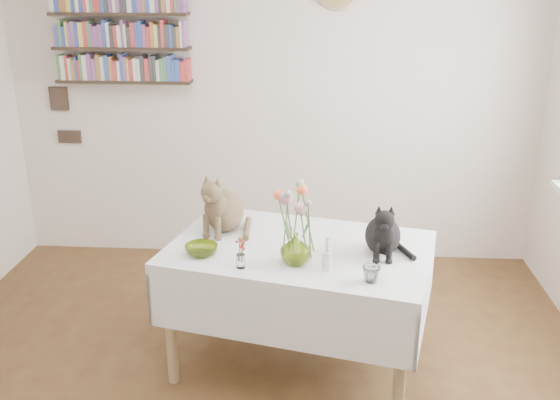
# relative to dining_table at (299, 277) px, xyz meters

# --- Properties ---
(room) EXTENTS (4.08, 4.58, 2.58)m
(room) POSITION_rel_dining_table_xyz_m (-0.26, -0.70, 0.69)
(room) COLOR brown
(room) RESTS_ON ground
(dining_table) EXTENTS (1.57, 1.20, 0.75)m
(dining_table) POSITION_rel_dining_table_xyz_m (0.00, 0.00, 0.00)
(dining_table) COLOR white
(dining_table) RESTS_ON room
(tabby_cat) EXTENTS (0.34, 0.38, 0.36)m
(tabby_cat) POSITION_rel_dining_table_xyz_m (-0.44, 0.22, 0.37)
(tabby_cat) COLOR brown
(tabby_cat) RESTS_ON dining_table
(black_cat) EXTENTS (0.22, 0.27, 0.31)m
(black_cat) POSITION_rel_dining_table_xyz_m (0.44, -0.05, 0.34)
(black_cat) COLOR black
(black_cat) RESTS_ON dining_table
(flower_vase) EXTENTS (0.21, 0.21, 0.17)m
(flower_vase) POSITION_rel_dining_table_xyz_m (-0.01, -0.21, 0.27)
(flower_vase) COLOR #9FB832
(flower_vase) RESTS_ON dining_table
(green_bowl) EXTENTS (0.24, 0.24, 0.05)m
(green_bowl) POSITION_rel_dining_table_xyz_m (-0.51, -0.14, 0.21)
(green_bowl) COLOR #9FB832
(green_bowl) RESTS_ON dining_table
(drinking_glass) EXTENTS (0.09, 0.09, 0.08)m
(drinking_glass) POSITION_rel_dining_table_xyz_m (0.36, -0.39, 0.22)
(drinking_glass) COLOR white
(drinking_glass) RESTS_ON dining_table
(candlestick) EXTENTS (0.05, 0.05, 0.18)m
(candlestick) POSITION_rel_dining_table_xyz_m (0.15, -0.28, 0.24)
(candlestick) COLOR white
(candlestick) RESTS_ON dining_table
(berry_jar) EXTENTS (0.04, 0.04, 0.18)m
(berry_jar) POSITION_rel_dining_table_xyz_m (-0.29, -0.28, 0.26)
(berry_jar) COLOR white
(berry_jar) RESTS_ON dining_table
(porcelain_figurine) EXTENTS (0.05, 0.05, 0.10)m
(porcelain_figurine) POSITION_rel_dining_table_xyz_m (0.43, -0.12, 0.23)
(porcelain_figurine) COLOR white
(porcelain_figurine) RESTS_ON dining_table
(flower_bouquet) EXTENTS (0.17, 0.13, 0.39)m
(flower_bouquet) POSITION_rel_dining_table_xyz_m (-0.01, -0.20, 0.52)
(flower_bouquet) COLOR #4C7233
(flower_bouquet) RESTS_ON flower_vase
(bookshelf_unit) EXTENTS (1.00, 0.16, 0.91)m
(bookshelf_unit) POSITION_rel_dining_table_xyz_m (-1.36, 1.46, 1.28)
(bookshelf_unit) COLOR #2E2116
(bookshelf_unit) RESTS_ON room
(wall_art_plaques) EXTENTS (0.21, 0.02, 0.44)m
(wall_art_plaques) POSITION_rel_dining_table_xyz_m (-1.89, 1.53, 0.56)
(wall_art_plaques) COLOR #38281E
(wall_art_plaques) RESTS_ON room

